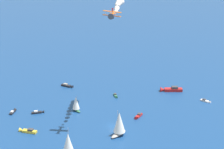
# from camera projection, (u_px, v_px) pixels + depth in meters

# --- Properties ---
(ground_plane) EXTENTS (2000.00, 2000.00, 0.00)m
(ground_plane) POSITION_uv_depth(u_px,v_px,m) (112.00, 126.00, 184.25)
(ground_plane) COLOR navy
(motorboat_near_centre) EXTENTS (7.60, 2.00, 2.20)m
(motorboat_near_centre) POSITION_uv_depth(u_px,v_px,m) (27.00, 131.00, 178.60)
(motorboat_near_centre) COLOR gold
(motorboat_near_centre) RESTS_ON ground_plane
(motorboat_far_port) EXTENTS (5.34, 3.34, 1.52)m
(motorboat_far_port) POSITION_uv_depth(u_px,v_px,m) (206.00, 101.00, 208.43)
(motorboat_far_port) COLOR white
(motorboat_far_port) RESTS_ON ground_plane
(motorboat_far_stbd) EXTENTS (7.04, 3.24, 1.98)m
(motorboat_far_stbd) POSITION_uv_depth(u_px,v_px,m) (68.00, 86.00, 227.21)
(motorboat_far_stbd) COLOR black
(motorboat_far_stbd) RESTS_ON ground_plane
(sailboat_inshore) EXTENTS (7.21, 11.06, 13.74)m
(sailboat_inshore) POSITION_uv_depth(u_px,v_px,m) (68.00, 148.00, 153.61)
(sailboat_inshore) COLOR #9E9993
(sailboat_inshore) RESTS_ON ground_plane
(motorboat_trailing) EXTENTS (3.55, 5.09, 1.47)m
(motorboat_trailing) POSITION_uv_depth(u_px,v_px,m) (116.00, 96.00, 214.68)
(motorboat_trailing) COLOR #33704C
(motorboat_trailing) RESTS_ON ground_plane
(motorboat_ahead) EXTENTS (11.52, 5.91, 3.24)m
(motorboat_ahead) POSITION_uv_depth(u_px,v_px,m) (170.00, 89.00, 221.31)
(motorboat_ahead) COLOR #B21E1E
(motorboat_ahead) RESTS_ON ground_plane
(sailboat_mid_cluster) EXTENTS (6.33, 9.06, 11.34)m
(sailboat_mid_cluster) POSITION_uv_depth(u_px,v_px,m) (119.00, 124.00, 174.68)
(sailboat_mid_cluster) COLOR #9E9993
(sailboat_mid_cluster) RESTS_ON ground_plane
(sailboat_outer_ring_a) EXTENTS (5.76, 5.05, 7.76)m
(sailboat_outer_ring_a) POSITION_uv_depth(u_px,v_px,m) (76.00, 104.00, 197.66)
(sailboat_outer_ring_a) COLOR #33704C
(sailboat_outer_ring_a) RESTS_ON ground_plane
(motorboat_outer_ring_b) EXTENTS (2.74, 6.06, 1.70)m
(motorboat_outer_ring_b) POSITION_uv_depth(u_px,v_px,m) (138.00, 116.00, 192.29)
(motorboat_outer_ring_b) COLOR #B21E1E
(motorboat_outer_ring_b) RESTS_ON ground_plane
(motorboat_outer_ring_c) EXTENTS (1.81, 5.39, 1.54)m
(motorboat_outer_ring_c) POSITION_uv_depth(u_px,v_px,m) (13.00, 112.00, 196.87)
(motorboat_outer_ring_c) COLOR black
(motorboat_outer_ring_c) RESTS_ON ground_plane
(motorboat_outer_ring_f) EXTENTS (5.56, 4.20, 1.64)m
(motorboat_outer_ring_f) POSITION_uv_depth(u_px,v_px,m) (38.00, 112.00, 196.26)
(motorboat_outer_ring_f) COLOR black
(motorboat_outer_ring_f) RESTS_ON ground_plane
(biplane_lead) EXTENTS (7.43, 6.93, 3.62)m
(biplane_lead) POSITION_uv_depth(u_px,v_px,m) (112.00, 15.00, 167.74)
(biplane_lead) COLOR orange
(wingwalker_lead) EXTENTS (1.50, 0.30, 1.53)m
(wingwalker_lead) POSITION_uv_depth(u_px,v_px,m) (112.00, 9.00, 166.98)
(wingwalker_lead) COLOR red
(smoke_trail_lead) EXTENTS (7.10, 27.86, 3.78)m
(smoke_trail_lead) POSITION_uv_depth(u_px,v_px,m) (119.00, 3.00, 190.30)
(smoke_trail_lead) COLOR silver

